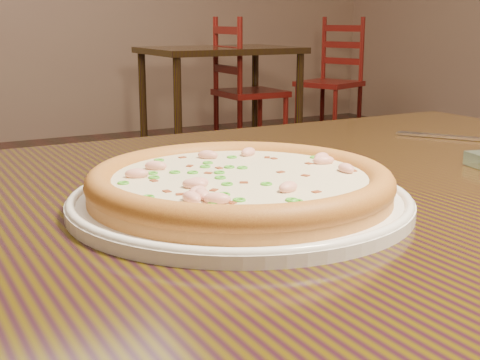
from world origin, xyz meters
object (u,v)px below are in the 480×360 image
hero_table (306,263)px  chair_d (333,82)px  plate (240,200)px  bg_table_right (220,62)px  pizza (240,183)px  chair_c (243,92)px

hero_table → chair_d: 4.69m
hero_table → plate: plate is taller
hero_table → plate: 0.17m
plate → chair_d: bearing=52.1°
chair_d → bg_table_right: bearing=-165.5°
plate → pizza: 0.02m
hero_table → pizza: pizza is taller
plate → bg_table_right: (1.77, 3.49, -0.10)m
plate → hero_table: bearing=22.6°
pizza → chair_c: chair_c is taller
plate → pizza: size_ratio=1.12×
hero_table → pizza: (-0.12, -0.05, 0.13)m
hero_table → plate: (-0.12, -0.05, 0.11)m
hero_table → chair_d: size_ratio=1.26×
hero_table → pizza: 0.18m
pizza → chair_d: 4.81m
bg_table_right → hero_table: bearing=-115.7°
bg_table_right → chair_c: bearing=-2.2°
hero_table → chair_c: bearing=61.9°
pizza → bg_table_right: size_ratio=0.31×
plate → chair_d: (2.95, 3.79, -0.32)m
hero_table → bg_table_right: 3.81m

